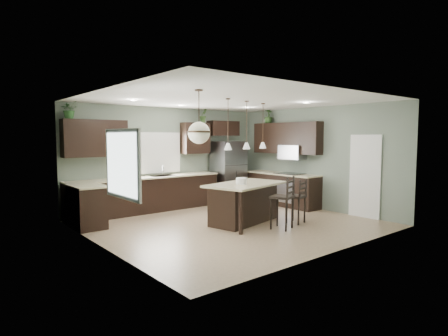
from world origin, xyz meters
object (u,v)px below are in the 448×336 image
Objects in this scene: plant_back_left at (69,109)px; serving_dish at (241,181)px; bar_stool_center at (282,203)px; bar_stool_right at (296,201)px; refrigerator at (228,172)px; kitchen_island at (246,203)px.

serving_dish is at bearing -43.98° from plant_back_left.
plant_back_left is (-3.25, 3.61, 2.04)m from bar_stool_center.
bar_stool_center is 1.12× the size of bar_stool_right.
refrigerator is 3.02m from serving_dish.
bar_stool_center reaches higher than serving_dish.
plant_back_left is (-4.56, 0.27, 1.69)m from refrigerator.
refrigerator reaches higher than serving_dish.
serving_dish is 0.23× the size of bar_stool_right.
serving_dish reaches higher than bar_stool_right.
kitchen_island is at bearing 127.74° from bar_stool_right.
serving_dish is 1.04m from bar_stool_center.
refrigerator is 3.26m from bar_stool_right.
kitchen_island is 0.57m from serving_dish.
refrigerator is at bearing 45.12° from kitchen_island.
kitchen_island is 8.15× the size of serving_dish.
refrigerator reaches higher than bar_stool_right.
serving_dish is 0.21× the size of bar_stool_center.
bar_stool_right is 2.36× the size of plant_back_left.
refrigerator reaches higher than kitchen_island.
plant_back_left is at bearing 125.19° from kitchen_island.
plant_back_left is (-3.93, 3.44, 2.10)m from bar_stool_right.
kitchen_island is (-1.51, -2.44, -0.46)m from refrigerator.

